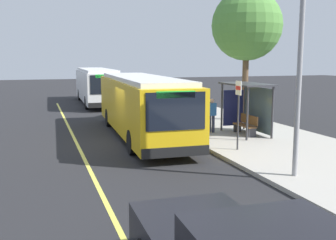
# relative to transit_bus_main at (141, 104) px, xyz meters

# --- Properties ---
(ground_plane) EXTENTS (120.00, 120.00, 0.00)m
(ground_plane) POSITION_rel_transit_bus_main_xyz_m (1.37, -1.01, -1.62)
(ground_plane) COLOR #232326
(sidewalk_curb) EXTENTS (44.00, 6.40, 0.15)m
(sidewalk_curb) POSITION_rel_transit_bus_main_xyz_m (1.37, 4.99, -1.54)
(sidewalk_curb) COLOR #A8A399
(sidewalk_curb) RESTS_ON ground_plane
(lane_stripe_center) EXTENTS (36.00, 0.14, 0.01)m
(lane_stripe_center) POSITION_rel_transit_bus_main_xyz_m (1.37, -3.21, -1.61)
(lane_stripe_center) COLOR #E0D64C
(lane_stripe_center) RESTS_ON ground_plane
(transit_bus_main) EXTENTS (11.66, 3.03, 2.95)m
(transit_bus_main) POSITION_rel_transit_bus_main_xyz_m (0.00, 0.00, 0.00)
(transit_bus_main) COLOR gold
(transit_bus_main) RESTS_ON ground_plane
(transit_bus_second) EXTENTS (11.67, 2.89, 2.95)m
(transit_bus_second) POSITION_rel_transit_bus_main_xyz_m (-15.27, 0.01, 0.00)
(transit_bus_second) COLOR white
(transit_bus_second) RESTS_ON ground_plane
(bus_shelter) EXTENTS (2.90, 1.60, 2.48)m
(bus_shelter) POSITION_rel_transit_bus_main_xyz_m (1.56, 4.92, 0.30)
(bus_shelter) COLOR #333338
(bus_shelter) RESTS_ON sidewalk_curb
(waiting_bench) EXTENTS (1.60, 0.48, 0.95)m
(waiting_bench) POSITION_rel_transit_bus_main_xyz_m (1.80, 4.75, -0.98)
(waiting_bench) COLOR brown
(waiting_bench) RESTS_ON sidewalk_curb
(route_sign_post) EXTENTS (0.44, 0.08, 2.80)m
(route_sign_post) POSITION_rel_transit_bus_main_xyz_m (4.61, 2.80, 0.34)
(route_sign_post) COLOR #333338
(route_sign_post) RESTS_ON sidewalk_curb
(pedestrian_commuter) EXTENTS (0.24, 0.40, 1.69)m
(pedestrian_commuter) POSITION_rel_transit_bus_main_xyz_m (0.76, 3.40, -0.50)
(pedestrian_commuter) COLOR #282D47
(pedestrian_commuter) RESTS_ON sidewalk_curb
(street_tree_near_shelter) EXTENTS (4.11, 4.11, 7.64)m
(street_tree_near_shelter) POSITION_rel_transit_bus_main_xyz_m (-2.41, 6.98, 4.09)
(street_tree_near_shelter) COLOR brown
(street_tree_near_shelter) RESTS_ON sidewalk_curb
(utility_pole) EXTENTS (0.16, 0.16, 6.40)m
(utility_pole) POSITION_rel_transit_bus_main_xyz_m (8.44, 2.79, 1.73)
(utility_pole) COLOR gray
(utility_pole) RESTS_ON sidewalk_curb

